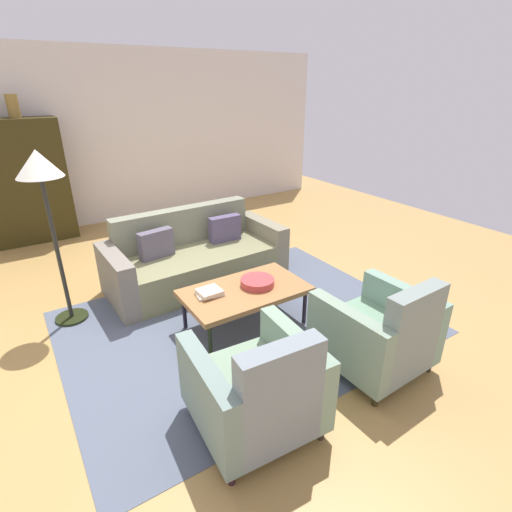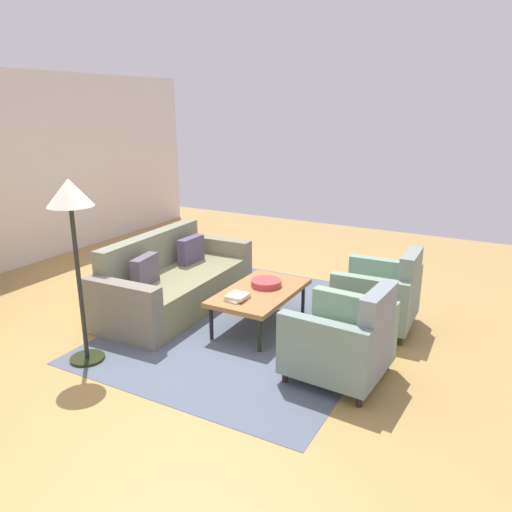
# 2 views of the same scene
# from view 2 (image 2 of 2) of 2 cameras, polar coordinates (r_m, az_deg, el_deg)

# --- Properties ---
(ground_plane) EXTENTS (10.98, 10.98, 0.00)m
(ground_plane) POSITION_cam_2_polar(r_m,az_deg,el_deg) (5.32, -7.17, -9.03)
(ground_plane) COLOR #AC8448
(area_rug) EXTENTS (3.40, 2.60, 0.01)m
(area_rug) POSITION_cam_2_polar(r_m,az_deg,el_deg) (5.53, -0.02, -7.80)
(area_rug) COLOR #525B6B
(area_rug) RESTS_ON ground
(couch) EXTENTS (2.13, 0.97, 0.86)m
(couch) POSITION_cam_2_polar(r_m,az_deg,el_deg) (6.01, -9.61, -3.07)
(couch) COLOR #7A7A54
(couch) RESTS_ON ground
(coffee_table) EXTENTS (1.20, 0.70, 0.41)m
(coffee_table) POSITION_cam_2_polar(r_m,az_deg,el_deg) (5.36, 0.45, -4.28)
(coffee_table) COLOR black
(coffee_table) RESTS_ON ground
(armchair_left) EXTENTS (0.85, 0.85, 0.88)m
(armchair_left) POSITION_cam_2_polar(r_m,az_deg,el_deg) (4.45, 10.21, -9.72)
(armchair_left) COLOR #2A231D
(armchair_left) RESTS_ON ground
(armchair_right) EXTENTS (0.82, 0.82, 0.88)m
(armchair_right) POSITION_cam_2_polar(r_m,az_deg,el_deg) (5.52, 14.26, -4.59)
(armchair_right) COLOR #3C2821
(armchair_right) RESTS_ON ground
(fruit_bowl) EXTENTS (0.33, 0.33, 0.07)m
(fruit_bowl) POSITION_cam_2_polar(r_m,az_deg,el_deg) (5.46, 1.17, -3.11)
(fruit_bowl) COLOR #B33B3D
(fruit_bowl) RESTS_ON coffee_table
(book_stack) EXTENTS (0.27, 0.20, 0.05)m
(book_stack) POSITION_cam_2_polar(r_m,az_deg,el_deg) (5.10, -2.14, -4.69)
(book_stack) COLOR beige
(book_stack) RESTS_ON coffee_table
(floor_lamp) EXTENTS (0.40, 0.40, 1.72)m
(floor_lamp) POSITION_cam_2_polar(r_m,az_deg,el_deg) (4.61, -20.37, 4.92)
(floor_lamp) COLOR black
(floor_lamp) RESTS_ON ground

